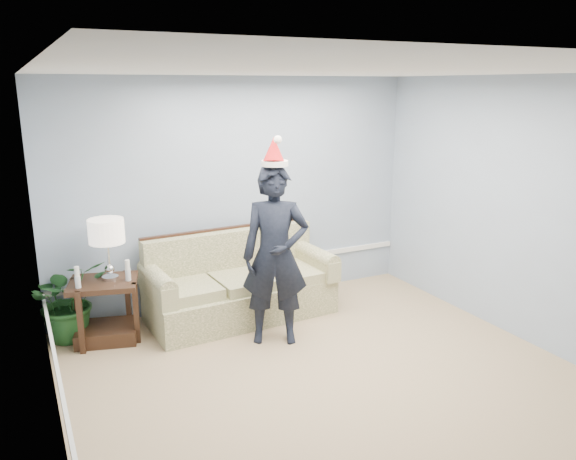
# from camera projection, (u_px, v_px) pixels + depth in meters

# --- Properties ---
(room_shell) EXTENTS (4.54, 5.04, 2.74)m
(room_shell) POSITION_uv_depth(u_px,v_px,m) (352.00, 246.00, 4.49)
(room_shell) COLOR tan
(room_shell) RESTS_ON ground
(wainscot_trim) EXTENTS (4.49, 4.99, 0.06)m
(wainscot_trim) POSITION_uv_depth(u_px,v_px,m) (174.00, 322.00, 5.23)
(wainscot_trim) COLOR white
(wainscot_trim) RESTS_ON room_shell
(sofa) EXTENTS (2.13, 1.00, 0.98)m
(sofa) POSITION_uv_depth(u_px,v_px,m) (239.00, 287.00, 6.45)
(sofa) COLOR #4D5B2B
(sofa) RESTS_ON room_shell
(side_table) EXTENTS (0.79, 0.72, 0.65)m
(side_table) POSITION_uv_depth(u_px,v_px,m) (106.00, 317.00, 5.85)
(side_table) COLOR #351E13
(side_table) RESTS_ON room_shell
(table_lamp) EXTENTS (0.36, 0.36, 0.64)m
(table_lamp) POSITION_uv_depth(u_px,v_px,m) (107.00, 234.00, 5.67)
(table_lamp) COLOR silver
(table_lamp) RESTS_ON side_table
(candle_pair) EXTENTS (0.54, 0.06, 0.22)m
(candle_pair) POSITION_uv_depth(u_px,v_px,m) (103.00, 274.00, 5.63)
(candle_pair) COLOR silver
(candle_pair) RESTS_ON side_table
(houseplant) EXTENTS (0.91, 0.83, 0.86)m
(houseplant) POSITION_uv_depth(u_px,v_px,m) (69.00, 300.00, 5.84)
(houseplant) COLOR #1E5121
(houseplant) RESTS_ON room_shell
(man) EXTENTS (0.80, 0.68, 1.84)m
(man) POSITION_uv_depth(u_px,v_px,m) (275.00, 256.00, 5.67)
(man) COLOR black
(man) RESTS_ON room_shell
(santa_hat) EXTENTS (0.35, 0.37, 0.31)m
(santa_hat) POSITION_uv_depth(u_px,v_px,m) (274.00, 152.00, 5.42)
(santa_hat) COLOR white
(santa_hat) RESTS_ON man
(teddy_bear) EXTENTS (0.29, 0.30, 0.38)m
(teddy_bear) POSITION_uv_depth(u_px,v_px,m) (271.00, 261.00, 6.39)
(teddy_bear) COLOR white
(teddy_bear) RESTS_ON sofa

